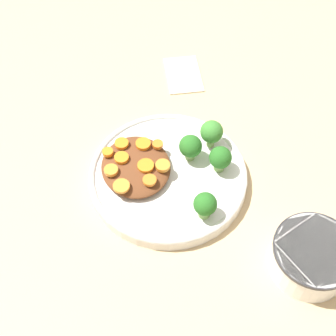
% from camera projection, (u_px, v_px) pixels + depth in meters
% --- Properties ---
extents(ground_plane, '(4.00, 4.00, 0.00)m').
position_uv_depth(ground_plane, '(168.00, 180.00, 0.81)').
color(ground_plane, tan).
extents(plate, '(0.27, 0.27, 0.03)m').
position_uv_depth(plate, '(168.00, 176.00, 0.79)').
color(plate, silver).
rests_on(plate, ground_plane).
extents(dip_bowl, '(0.12, 0.12, 0.06)m').
position_uv_depth(dip_bowl, '(312.00, 256.00, 0.69)').
color(dip_bowl, white).
rests_on(dip_bowl, ground_plane).
extents(stew_mound, '(0.13, 0.12, 0.02)m').
position_uv_depth(stew_mound, '(136.00, 166.00, 0.78)').
color(stew_mound, brown).
rests_on(stew_mound, plate).
extents(broccoli_floret_0, '(0.04, 0.04, 0.05)m').
position_uv_depth(broccoli_floret_0, '(190.00, 147.00, 0.79)').
color(broccoli_floret_0, '#7FA85B').
rests_on(broccoli_floret_0, plate).
extents(broccoli_floret_1, '(0.04, 0.04, 0.05)m').
position_uv_depth(broccoli_floret_1, '(220.00, 158.00, 0.77)').
color(broccoli_floret_1, '#759E51').
rests_on(broccoli_floret_1, plate).
extents(broccoli_floret_2, '(0.04, 0.04, 0.05)m').
position_uv_depth(broccoli_floret_2, '(205.00, 205.00, 0.72)').
color(broccoli_floret_2, '#759E51').
rests_on(broccoli_floret_2, plate).
extents(broccoli_floret_3, '(0.04, 0.04, 0.06)m').
position_uv_depth(broccoli_floret_3, '(212.00, 132.00, 0.80)').
color(broccoli_floret_3, '#759E51').
rests_on(broccoli_floret_3, plate).
extents(carrot_slice_0, '(0.03, 0.03, 0.01)m').
position_uv_depth(carrot_slice_0, '(143.00, 144.00, 0.80)').
color(carrot_slice_0, orange).
rests_on(carrot_slice_0, stew_mound).
extents(carrot_slice_1, '(0.03, 0.03, 0.01)m').
position_uv_depth(carrot_slice_1, '(146.00, 166.00, 0.77)').
color(carrot_slice_1, orange).
rests_on(carrot_slice_1, stew_mound).
extents(carrot_slice_2, '(0.02, 0.02, 0.01)m').
position_uv_depth(carrot_slice_2, '(122.00, 158.00, 0.78)').
color(carrot_slice_2, orange).
rests_on(carrot_slice_2, stew_mound).
extents(carrot_slice_3, '(0.02, 0.02, 0.01)m').
position_uv_depth(carrot_slice_3, '(108.00, 152.00, 0.79)').
color(carrot_slice_3, orange).
rests_on(carrot_slice_3, stew_mound).
extents(carrot_slice_4, '(0.03, 0.03, 0.01)m').
position_uv_depth(carrot_slice_4, '(121.00, 186.00, 0.75)').
color(carrot_slice_4, orange).
rests_on(carrot_slice_4, stew_mound).
extents(carrot_slice_5, '(0.02, 0.02, 0.01)m').
position_uv_depth(carrot_slice_5, '(163.00, 167.00, 0.77)').
color(carrot_slice_5, orange).
rests_on(carrot_slice_5, stew_mound).
extents(carrot_slice_6, '(0.02, 0.02, 0.01)m').
position_uv_depth(carrot_slice_6, '(122.00, 143.00, 0.80)').
color(carrot_slice_6, orange).
rests_on(carrot_slice_6, stew_mound).
extents(carrot_slice_7, '(0.02, 0.02, 0.01)m').
position_uv_depth(carrot_slice_7, '(150.00, 180.00, 0.75)').
color(carrot_slice_7, orange).
rests_on(carrot_slice_7, stew_mound).
extents(carrot_slice_8, '(0.02, 0.02, 0.01)m').
position_uv_depth(carrot_slice_8, '(158.00, 144.00, 0.80)').
color(carrot_slice_8, orange).
rests_on(carrot_slice_8, stew_mound).
extents(carrot_slice_9, '(0.02, 0.02, 0.01)m').
position_uv_depth(carrot_slice_9, '(111.00, 170.00, 0.76)').
color(carrot_slice_9, orange).
rests_on(carrot_slice_9, stew_mound).
extents(napkin, '(0.11, 0.08, 0.01)m').
position_uv_depth(napkin, '(183.00, 74.00, 0.96)').
color(napkin, beige).
rests_on(napkin, ground_plane).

